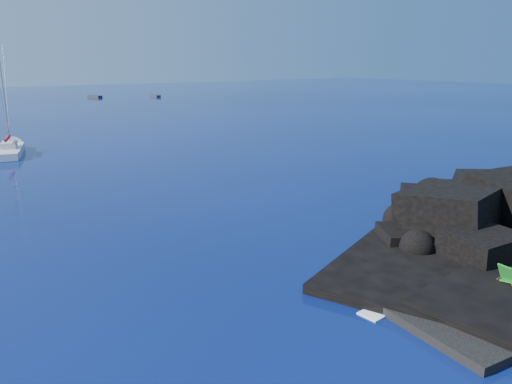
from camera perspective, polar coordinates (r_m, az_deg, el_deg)
ground at (r=19.02m, az=19.17°, el=-16.50°), size 400.00×400.00×0.00m
beach at (r=22.69m, az=24.97°, el=-11.78°), size 9.08×6.86×0.70m
surf_foam at (r=25.28m, az=16.69°, el=-8.23°), size 10.00×8.00×0.06m
sailboat at (r=58.85m, az=-26.22°, el=3.87°), size 5.02×11.16×11.47m
towel at (r=21.23m, az=21.29°, el=-12.11°), size 1.98×1.49×0.05m
sunbather at (r=21.18m, az=21.33°, el=-11.79°), size 1.63×1.00×0.21m
marker_cone at (r=24.20m, az=27.04°, el=-8.64°), size 0.45×0.45×0.63m
distant_boat_a at (r=142.29m, az=-17.93°, el=10.22°), size 2.89×4.69×0.60m
distant_boat_b at (r=141.00m, az=-11.45°, el=10.60°), size 1.46×4.09×0.54m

